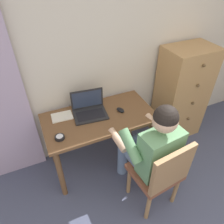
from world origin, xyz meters
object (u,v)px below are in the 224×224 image
object	(u,v)px
desk	(100,125)
dresser	(181,94)
chair	(160,173)
notebook_pad	(62,116)
person_seated	(150,146)
laptop	(89,109)
computer_mouse	(120,110)
desk_clock	(60,137)

from	to	relation	value
desk	dresser	xyz separation A→B (m)	(1.17, 0.11, 0.01)
chair	notebook_pad	world-z (taller)	chair
person_seated	notebook_pad	bearing A→B (deg)	133.24
dresser	laptop	size ratio (longest dim) A/B	3.37
chair	computer_mouse	distance (m)	0.75
dresser	chair	size ratio (longest dim) A/B	1.41
chair	notebook_pad	size ratio (longest dim) A/B	4.18
dresser	person_seated	size ratio (longest dim) A/B	1.03
desk_clock	notebook_pad	world-z (taller)	desk_clock
desk	chair	bearing A→B (deg)	-66.81
dresser	chair	xyz separation A→B (m)	(-0.86, -0.82, -0.13)
person_seated	notebook_pad	xyz separation A→B (m)	(-0.64, 0.68, 0.05)
person_seated	computer_mouse	world-z (taller)	person_seated
desk	desk_clock	bearing A→B (deg)	-161.51
notebook_pad	laptop	bearing A→B (deg)	-7.44
computer_mouse	desk	bearing A→B (deg)	160.72
laptop	desk_clock	bearing A→B (deg)	-146.74
desk_clock	computer_mouse	bearing A→B (deg)	11.66
laptop	computer_mouse	bearing A→B (deg)	-18.18
desk	notebook_pad	distance (m)	0.40
notebook_pad	desk	bearing A→B (deg)	-19.30
laptop	notebook_pad	bearing A→B (deg)	168.75
dresser	desk_clock	distance (m)	1.63
chair	dresser	bearing A→B (deg)	43.76
desk	person_seated	distance (m)	0.61
computer_mouse	notebook_pad	world-z (taller)	computer_mouse
desk	computer_mouse	size ratio (longest dim) A/B	11.53
dresser	laptop	distance (m)	1.25
computer_mouse	desk_clock	world-z (taller)	computer_mouse
computer_mouse	notebook_pad	distance (m)	0.61
person_seated	chair	bearing A→B (deg)	-84.60
person_seated	desk	bearing A→B (deg)	118.49
person_seated	desk_clock	world-z (taller)	person_seated
chair	person_seated	world-z (taller)	person_seated
notebook_pad	chair	bearing A→B (deg)	-48.88
chair	person_seated	xyz separation A→B (m)	(-0.02, 0.18, 0.18)
desk	laptop	world-z (taller)	laptop
desk_clock	chair	bearing A→B (deg)	-37.01
person_seated	desk_clock	bearing A→B (deg)	152.38
laptop	computer_mouse	size ratio (longest dim) A/B	3.66
desk	notebook_pad	bearing A→B (deg)	156.90
desk	dresser	bearing A→B (deg)	5.33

